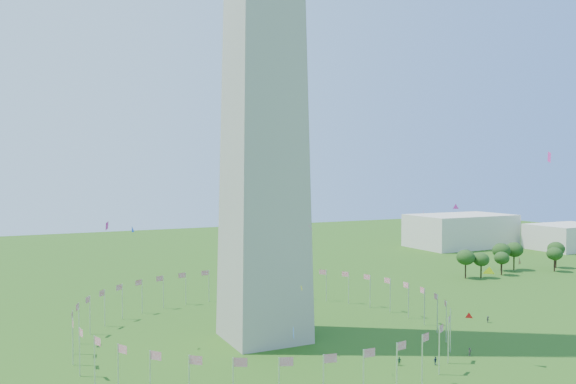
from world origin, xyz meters
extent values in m
cylinder|color=silver|center=(40.00, 50.00, 4.50)|extent=(0.24, 0.24, 9.00)
cylinder|color=silver|center=(39.39, 56.95, 4.50)|extent=(0.24, 0.24, 9.00)
cylinder|color=silver|center=(37.59, 63.68, 4.50)|extent=(0.24, 0.24, 9.00)
cylinder|color=silver|center=(34.64, 70.00, 4.50)|extent=(0.24, 0.24, 9.00)
cylinder|color=silver|center=(30.64, 75.71, 4.50)|extent=(0.24, 0.24, 9.00)
cylinder|color=silver|center=(25.71, 80.64, 4.50)|extent=(0.24, 0.24, 9.00)
cylinder|color=silver|center=(20.00, 84.64, 4.50)|extent=(0.24, 0.24, 9.00)
cylinder|color=silver|center=(13.68, 87.59, 4.50)|extent=(0.24, 0.24, 9.00)
cylinder|color=silver|center=(6.95, 89.39, 4.50)|extent=(0.24, 0.24, 9.00)
cylinder|color=silver|center=(0.00, 90.00, 4.50)|extent=(0.24, 0.24, 9.00)
cylinder|color=silver|center=(-6.95, 89.39, 4.50)|extent=(0.24, 0.24, 9.00)
cylinder|color=silver|center=(-13.68, 87.59, 4.50)|extent=(0.24, 0.24, 9.00)
cylinder|color=silver|center=(-20.00, 84.64, 4.50)|extent=(0.24, 0.24, 9.00)
cylinder|color=silver|center=(-25.71, 80.64, 4.50)|extent=(0.24, 0.24, 9.00)
cylinder|color=silver|center=(-30.64, 75.71, 4.50)|extent=(0.24, 0.24, 9.00)
cylinder|color=silver|center=(-34.64, 70.00, 4.50)|extent=(0.24, 0.24, 9.00)
cylinder|color=silver|center=(-37.59, 63.68, 4.50)|extent=(0.24, 0.24, 9.00)
cylinder|color=silver|center=(-39.39, 56.95, 4.50)|extent=(0.24, 0.24, 9.00)
cylinder|color=silver|center=(-40.00, 50.00, 4.50)|extent=(0.24, 0.24, 9.00)
cylinder|color=silver|center=(-39.39, 43.05, 4.50)|extent=(0.24, 0.24, 9.00)
cylinder|color=silver|center=(-37.59, 36.32, 4.50)|extent=(0.24, 0.24, 9.00)
cylinder|color=silver|center=(-34.64, 30.00, 4.50)|extent=(0.24, 0.24, 9.00)
cylinder|color=silver|center=(-30.64, 24.29, 4.50)|extent=(0.24, 0.24, 9.00)
cylinder|color=silver|center=(-25.71, 19.36, 4.50)|extent=(0.24, 0.24, 9.00)
cylinder|color=silver|center=(-6.95, 10.61, 4.50)|extent=(0.24, 0.24, 9.00)
cylinder|color=silver|center=(0.00, 10.00, 4.50)|extent=(0.24, 0.24, 9.00)
cylinder|color=silver|center=(6.95, 10.61, 4.50)|extent=(0.24, 0.24, 9.00)
cylinder|color=silver|center=(13.68, 12.41, 4.50)|extent=(0.24, 0.24, 9.00)
cylinder|color=silver|center=(20.00, 15.36, 4.50)|extent=(0.24, 0.24, 9.00)
cylinder|color=silver|center=(25.71, 19.36, 4.50)|extent=(0.24, 0.24, 9.00)
cylinder|color=silver|center=(30.64, 24.29, 4.50)|extent=(0.24, 0.24, 9.00)
cylinder|color=silver|center=(34.64, 30.00, 4.50)|extent=(0.24, 0.24, 9.00)
cylinder|color=silver|center=(37.59, 36.32, 4.50)|extent=(0.24, 0.24, 9.00)
cylinder|color=silver|center=(39.39, 43.05, 4.50)|extent=(0.24, 0.24, 9.00)
cube|color=beige|center=(150.00, 150.00, 8.00)|extent=(50.00, 30.00, 16.00)
cube|color=beige|center=(190.00, 120.00, 6.00)|extent=(35.00, 25.00, 12.00)
imported|color=#1B442C|center=(16.44, 22.55, 0.84)|extent=(1.14, 1.11, 1.67)
imported|color=#1F2849|center=(22.91, 19.78, 0.81)|extent=(1.04, 0.76, 1.61)
imported|color=#73675C|center=(32.80, 20.99, 0.83)|extent=(1.67, 1.38, 1.67)
imported|color=#242424|center=(55.00, 38.00, 0.80)|extent=(0.74, 1.11, 1.60)
plane|color=yellow|center=(31.92, 15.32, 18.15)|extent=(1.97, 2.63, 2.35)
plane|color=#CC2699|center=(37.03, 6.37, 39.84)|extent=(2.03, 0.85, 2.19)
plane|color=#CC2699|center=(-35.87, 32.12, 28.27)|extent=(1.04, 1.28, 1.62)
plane|color=blue|center=(-27.40, 56.13, 24.98)|extent=(0.77, 1.69, 1.79)
plane|color=yellow|center=(2.33, 36.19, 13.71)|extent=(1.02, 0.53, 1.09)
plane|color=#CC2699|center=(-0.79, 26.41, 26.95)|extent=(1.30, 1.33, 1.37)
plane|color=red|center=(48.88, 55.24, 26.43)|extent=(0.23, 1.07, 1.09)
plane|color=red|center=(41.29, 30.14, 5.00)|extent=(1.43, 1.49, 1.61)
plane|color=blue|center=(-7.35, 20.25, 9.92)|extent=(1.46, 1.41, 2.00)
plane|color=#CC2699|center=(35.67, 28.59, 29.62)|extent=(1.09, 0.78, 1.22)
plane|color=#CC2699|center=(52.75, 26.63, 16.99)|extent=(1.78, 1.05, 1.90)
ellipsoid|color=#27511B|center=(91.57, 84.53, 4.95)|extent=(6.34, 6.34, 9.91)
ellipsoid|color=#27511B|center=(97.05, 82.75, 4.38)|extent=(5.60, 5.60, 8.75)
ellipsoid|color=#27511B|center=(107.64, 83.47, 4.17)|extent=(5.34, 5.34, 8.34)
ellipsoid|color=#27511B|center=(114.14, 89.81, 5.18)|extent=(6.63, 6.63, 10.36)
ellipsoid|color=#27511B|center=(120.30, 89.41, 5.20)|extent=(6.66, 6.66, 10.40)
ellipsoid|color=#27511B|center=(131.21, 80.35, 4.47)|extent=(5.72, 5.72, 8.94)
ellipsoid|color=#27511B|center=(138.73, 85.72, 4.97)|extent=(6.37, 6.37, 9.95)
camera|label=1|loc=(-49.02, -64.00, 37.09)|focal=35.00mm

